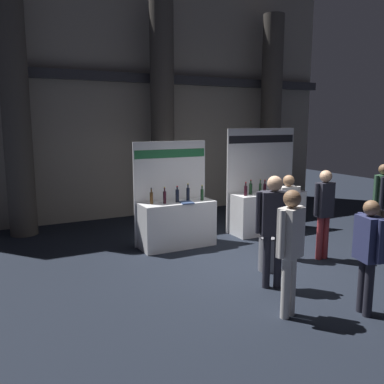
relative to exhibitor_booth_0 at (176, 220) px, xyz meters
name	(u,v)px	position (x,y,z in m)	size (l,w,h in m)	color
ground_plane	(255,266)	(0.78, -1.79, -0.59)	(24.00, 24.00, 0.00)	black
hall_colonnade	(154,97)	(0.78, 3.12, 2.76)	(11.62, 1.26, 6.97)	gray
exhibitor_booth_0	(176,220)	(0.00, 0.00, 0.00)	(1.69, 0.71, 2.26)	white
exhibitor_booth_1	(267,207)	(2.48, 0.07, 0.03)	(1.96, 0.66, 2.51)	white
trash_bin	(268,254)	(0.84, -2.10, -0.28)	(0.35, 0.35, 0.62)	slate
visitor_0	(324,208)	(2.19, -2.07, 0.44)	(0.47, 0.23, 1.76)	maroon
visitor_1	(382,196)	(4.23, -1.76, 0.45)	(0.53, 0.23, 1.75)	#47382D
visitor_2	(290,243)	(-0.02, -3.66, 0.48)	(0.48, 0.32, 1.79)	silver
visitor_3	(288,210)	(1.58, -1.72, 0.38)	(0.47, 0.30, 1.66)	silver
visitor_4	(274,221)	(0.42, -2.75, 0.53)	(0.55, 0.38, 1.84)	#23232D
visitor_5	(368,247)	(0.99, -4.10, 0.38)	(0.34, 0.52, 1.63)	#23232D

